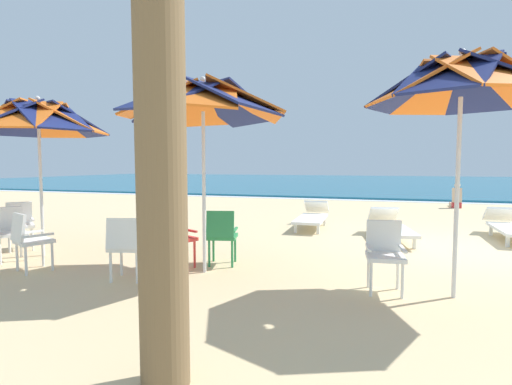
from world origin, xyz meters
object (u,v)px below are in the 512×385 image
plastic_chair_1 (222,234)px  sun_lounger_1 (391,226)px  beach_umbrella_2 (38,120)px  plastic_chair_4 (20,222)px  beachgoer_seated (456,200)px  beach_umbrella_0 (461,84)px  sun_lounger_2 (312,216)px  plastic_chair_2 (175,235)px  plastic_chair_3 (126,244)px  beach_umbrella_1 (203,103)px  plastic_chair_6 (9,230)px  plastic_chair_0 (385,251)px  plastic_chair_5 (29,238)px  sun_lounger_0 (510,226)px

plastic_chair_1 → sun_lounger_1: (2.53, 2.98, -0.22)m
beach_umbrella_2 → plastic_chair_4: (-0.81, 0.26, -1.82)m
beachgoer_seated → plastic_chair_1: bearing=-115.8°
plastic_chair_4 → beach_umbrella_0: bearing=-3.4°
beach_umbrella_0 → sun_lounger_2: size_ratio=1.32×
plastic_chair_2 → beachgoer_seated: size_ratio=0.94×
plastic_chair_3 → plastic_chair_1: bearing=51.4°
beachgoer_seated → beach_umbrella_0: bearing=-99.4°
beach_umbrella_1 → sun_lounger_2: beach_umbrella_1 is taller
plastic_chair_3 → plastic_chair_6: (-2.54, 0.38, 0.00)m
sun_lounger_1 → beach_umbrella_2: bearing=-149.8°
plastic_chair_2 → beach_umbrella_2: bearing=-179.3°
plastic_chair_3 → beachgoer_seated: size_ratio=0.94×
plastic_chair_3 → plastic_chair_6: bearing=171.4°
beach_umbrella_1 → sun_lounger_2: 5.01m
plastic_chair_3 → sun_lounger_1: bearing=50.2°
plastic_chair_6 → sun_lounger_2: plastic_chair_6 is taller
plastic_chair_0 → plastic_chair_3: 3.34m
plastic_chair_5 → plastic_chair_6: same height
beach_umbrella_1 → plastic_chair_3: (-0.81, -0.70, -1.93)m
beach_umbrella_2 → sun_lounger_2: size_ratio=1.25×
plastic_chair_4 → sun_lounger_1: size_ratio=0.39×
plastic_chair_3 → plastic_chair_6: same height
plastic_chair_0 → plastic_chair_4: same height
beach_umbrella_0 → sun_lounger_1: size_ratio=1.29×
beach_umbrella_1 → plastic_chair_2: beach_umbrella_1 is taller
plastic_chair_1 → plastic_chair_3: bearing=-128.6°
sun_lounger_2 → sun_lounger_1: bearing=-29.9°
plastic_chair_4 → beachgoer_seated: 13.56m
beach_umbrella_0 → plastic_chair_6: bearing=-177.9°
plastic_chair_0 → sun_lounger_2: plastic_chair_0 is taller
plastic_chair_4 → plastic_chair_3: bearing=-18.8°
plastic_chair_2 → sun_lounger_2: 4.54m
sun_lounger_0 → beachgoer_seated: beachgoer_seated is taller
plastic_chair_2 → beach_umbrella_0: bearing=-2.9°
plastic_chair_1 → plastic_chair_4: (-3.98, -0.08, 0.00)m
plastic_chair_5 → beachgoer_seated: beachgoer_seated is taller
plastic_chair_1 → sun_lounger_0: plastic_chair_1 is taller
plastic_chair_6 → beach_umbrella_0: bearing=2.1°
sun_lounger_2 → beachgoer_seated: size_ratio=2.34×
plastic_chair_0 → beach_umbrella_2: bearing=178.3°
beach_umbrella_2 → beachgoer_seated: 13.40m
beach_umbrella_1 → beachgoer_seated: 11.90m
plastic_chair_3 → sun_lounger_0: size_ratio=0.40×
plastic_chair_6 → beachgoer_seated: size_ratio=0.94×
plastic_chair_0 → plastic_chair_6: same height
plastic_chair_2 → plastic_chair_4: (-3.35, 0.23, 0.00)m
plastic_chair_6 → sun_lounger_1: 7.04m
plastic_chair_2 → beachgoer_seated: 11.84m
plastic_chair_1 → sun_lounger_0: bearing=37.5°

